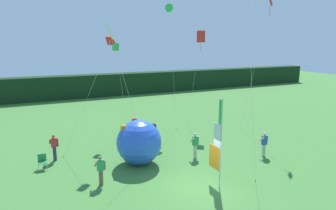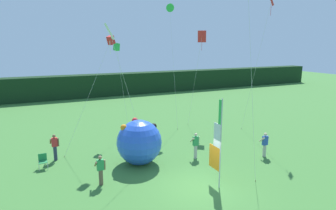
# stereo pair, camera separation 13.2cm
# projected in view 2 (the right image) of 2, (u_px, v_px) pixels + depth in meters

# --- Properties ---
(ground_plane) EXTENTS (120.00, 120.00, 0.00)m
(ground_plane) POSITION_uv_depth(u_px,v_px,m) (198.00, 187.00, 15.33)
(ground_plane) COLOR #3D7533
(distant_treeline) EXTENTS (80.00, 2.40, 3.12)m
(distant_treeline) POSITION_uv_depth(u_px,v_px,m) (91.00, 86.00, 41.23)
(distant_treeline) COLOR black
(distant_treeline) RESTS_ON ground
(banner_flag) EXTENTS (0.06, 1.03, 4.74)m
(banner_flag) POSITION_uv_depth(u_px,v_px,m) (217.00, 144.00, 15.06)
(banner_flag) COLOR #B7B7BC
(banner_flag) RESTS_ON ground
(person_near_banner) EXTENTS (0.55, 0.48, 1.72)m
(person_near_banner) POSITION_uv_depth(u_px,v_px,m) (55.00, 147.00, 18.68)
(person_near_banner) COLOR #2D334C
(person_near_banner) RESTS_ON ground
(person_mid_field) EXTENTS (0.55, 0.48, 1.64)m
(person_mid_field) POSITION_uv_depth(u_px,v_px,m) (265.00, 144.00, 19.30)
(person_mid_field) COLOR #B7B2A3
(person_mid_field) RESTS_ON ground
(person_far_left) EXTENTS (0.55, 0.48, 1.70)m
(person_far_left) POSITION_uv_depth(u_px,v_px,m) (196.00, 145.00, 19.03)
(person_far_left) COLOR #B7B2A3
(person_far_left) RESTS_ON ground
(person_far_right) EXTENTS (0.55, 0.48, 1.63)m
(person_far_right) POSITION_uv_depth(u_px,v_px,m) (101.00, 169.00, 15.41)
(person_far_right) COLOR brown
(person_far_right) RESTS_ON ground
(inflatable_balloon) EXTENTS (2.79, 2.79, 2.81)m
(inflatable_balloon) POSITION_uv_depth(u_px,v_px,m) (139.00, 142.00, 18.05)
(inflatable_balloon) COLOR blue
(inflatable_balloon) RESTS_ON ground
(folding_chair) EXTENTS (0.51, 0.51, 0.89)m
(folding_chair) POSITION_uv_depth(u_px,v_px,m) (43.00, 160.00, 17.53)
(folding_chair) COLOR #BCBCC1
(folding_chair) RESTS_ON ground
(kite_green_box_0) EXTENTS (0.93, 1.15, 7.42)m
(kite_green_box_0) POSITION_uv_depth(u_px,v_px,m) (117.00, 48.00, 23.26)
(kite_green_box_0) COLOR brown
(kite_green_box_0) RESTS_ON ground
(kite_green_delta_1) EXTENTS (0.78, 2.51, 10.84)m
(kite_green_delta_1) POSITION_uv_depth(u_px,v_px,m) (170.00, 8.00, 25.59)
(kite_green_delta_1) COLOR brown
(kite_green_delta_1) RESTS_ON ground
(kite_red_box_2) EXTENTS (3.79, 0.60, 7.91)m
(kite_red_box_2) POSITION_uv_depth(u_px,v_px,m) (110.00, 41.00, 19.30)
(kite_red_box_2) COLOR brown
(kite_red_box_2) RESTS_ON ground
(kite_red_diamond_3) EXTENTS (0.96, 2.23, 10.97)m
(kite_red_diamond_3) POSITION_uv_depth(u_px,v_px,m) (269.00, 12.00, 22.45)
(kite_red_diamond_3) COLOR brown
(kite_red_diamond_3) RESTS_ON ground
(kite_white_diamond_4) EXTENTS (2.67, 0.95, 8.40)m
(kite_white_diamond_4) POSITION_uv_depth(u_px,v_px,m) (112.00, 39.00, 15.41)
(kite_white_diamond_4) COLOR brown
(kite_white_diamond_4) RESTS_ON ground
(kite_red_diamond_5) EXTENTS (1.30, 0.89, 8.48)m
(kite_red_diamond_5) POSITION_uv_depth(u_px,v_px,m) (201.00, 40.00, 25.45)
(kite_red_diamond_5) COLOR brown
(kite_red_diamond_5) RESTS_ON ground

